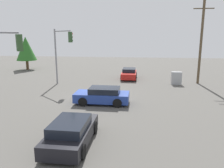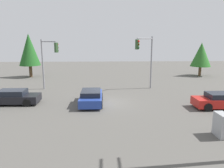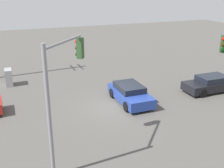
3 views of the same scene
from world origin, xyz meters
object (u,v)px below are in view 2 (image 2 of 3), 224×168
sedan_blue (91,97)px  traffic_signal_cross (48,56)px  sedan_red (218,101)px  sedan_dark (14,97)px  electrical_cabinet (222,125)px  traffic_signal_main (146,54)px

sedan_blue → traffic_signal_cross: bearing=131.5°
sedan_red → traffic_signal_cross: (7.38, 16.12, 3.33)m
sedan_dark → traffic_signal_cross: size_ratio=0.74×
sedan_red → sedan_blue: 11.14m
sedan_red → electrical_cabinet: 6.19m
traffic_signal_main → electrical_cabinet: bearing=50.9°
sedan_red → traffic_signal_cross: bearing=65.4°
sedan_dark → sedan_blue: 7.05m
sedan_dark → traffic_signal_main: traffic_signal_main is taller
traffic_signal_main → traffic_signal_cross: 11.12m
traffic_signal_main → electrical_cabinet: traffic_signal_main is taller
sedan_blue → electrical_cabinet: 10.93m
sedan_dark → electrical_cabinet: (-7.53, -15.31, 0.08)m
sedan_dark → sedan_blue: (-0.38, -7.04, 0.02)m
electrical_cabinet → sedan_dark: bearing=63.8°
traffic_signal_cross → sedan_red: bearing=19.7°
sedan_dark → traffic_signal_main: 14.48m
sedan_red → traffic_signal_cross: size_ratio=0.69×
traffic_signal_main → traffic_signal_cross: traffic_signal_main is taller
sedan_red → traffic_signal_main: traffic_signal_main is taller
sedan_dark → sedan_red: size_ratio=1.06×
traffic_signal_cross → sedan_blue: bearing=-4.3°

